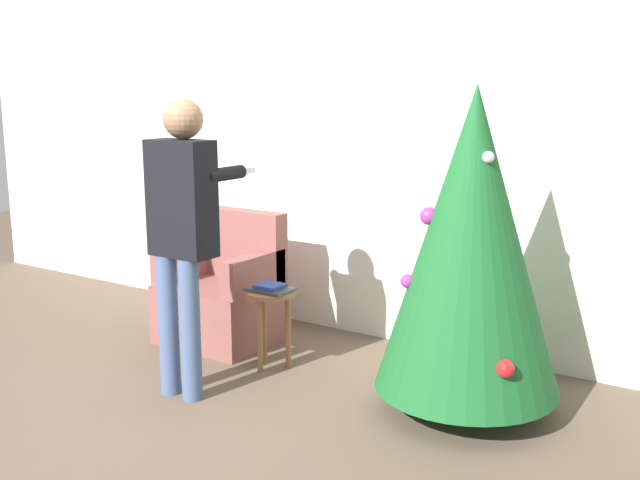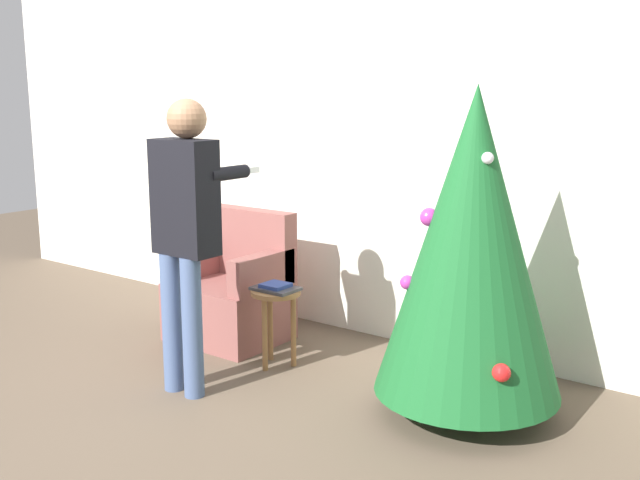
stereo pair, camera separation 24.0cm
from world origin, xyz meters
TOP-DOWN VIEW (x-y plane):
  - ground_plane at (0.00, 0.00)m, footprint 14.00×14.00m
  - wall_back at (0.00, 2.23)m, footprint 8.00×0.06m
  - christmas_tree at (1.37, 1.37)m, footprint 1.03×1.03m
  - armchair at (-0.57, 1.54)m, footprint 0.76×0.64m
  - person_standing at (-0.12, 0.68)m, footprint 0.41×0.57m
  - side_stool at (0.04, 1.30)m, footprint 0.33×0.33m
  - laptop at (0.04, 1.30)m, footprint 0.29×0.21m
  - book at (0.04, 1.30)m, footprint 0.16×0.16m

SIDE VIEW (x-z plane):
  - ground_plane at x=0.00m, z-range 0.00..0.00m
  - armchair at x=-0.57m, z-range -0.13..0.80m
  - side_stool at x=0.04m, z-range 0.15..0.66m
  - laptop at x=0.04m, z-range 0.51..0.53m
  - book at x=0.04m, z-range 0.53..0.56m
  - christmas_tree at x=1.37m, z-range 0.07..1.89m
  - person_standing at x=-0.12m, z-range 0.17..1.91m
  - wall_back at x=0.00m, z-range 0.00..2.70m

